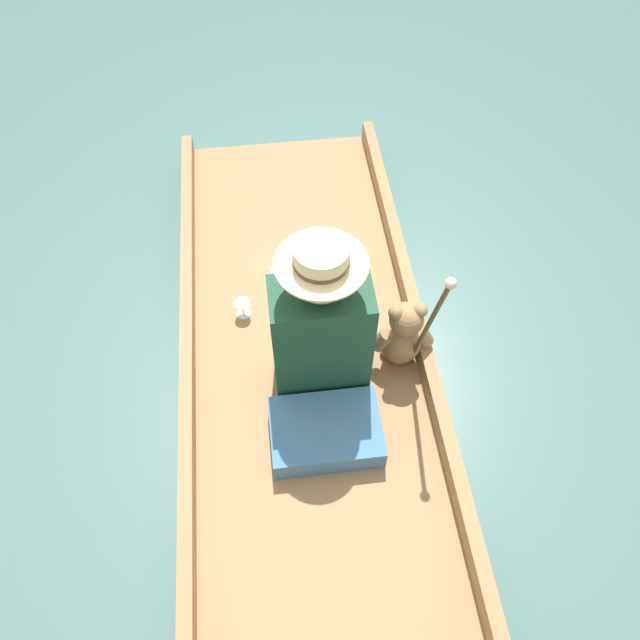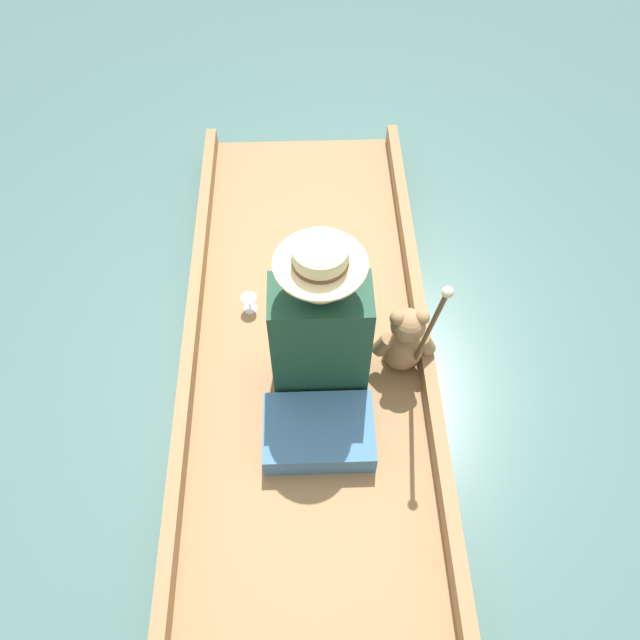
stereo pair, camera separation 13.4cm
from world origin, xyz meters
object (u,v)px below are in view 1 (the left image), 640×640
Objects in this scene: seated_person at (319,323)px; wine_glass at (242,306)px; teddy_bear at (403,335)px; walking_cane at (431,321)px.

seated_person is 0.56m from wine_glass.
teddy_bear is at bearing -0.51° from seated_person.
teddy_bear is (0.39, -0.01, -0.15)m from seated_person.
walking_cane reaches higher than teddy_bear.
wine_glass is 1.04m from walking_cane.
seated_person reaches higher than wine_glass.
seated_person is 0.42m from teddy_bear.
wine_glass is at bearing 154.03° from teddy_bear.
wine_glass is 0.11× the size of walking_cane.
wine_glass is at bearing 146.92° from walking_cane.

